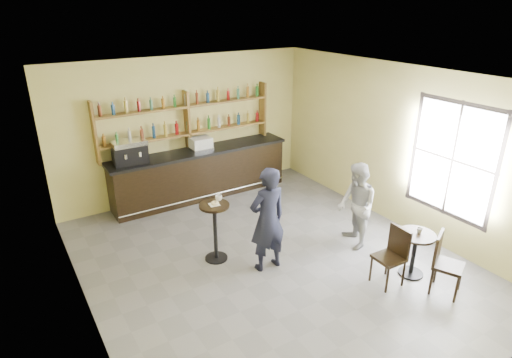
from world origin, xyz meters
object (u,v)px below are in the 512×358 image
man_main (268,220)px  chair_west (389,257)px  espresso_machine (130,152)px  chair_south (449,265)px  bar_counter (201,173)px  pastry_case (201,144)px  pedestal_table (215,232)px  patron_second (356,206)px  cafe_table (414,254)px

man_main → chair_west: (1.39, -1.41, -0.43)m
espresso_machine → chair_south: espresso_machine is taller
bar_counter → chair_south: 5.58m
bar_counter → espresso_machine: size_ratio=6.20×
bar_counter → chair_west: size_ratio=4.32×
pastry_case → chair_west: 4.86m
bar_counter → pedestal_table: 2.74m
espresso_machine → pedestal_table: 2.78m
chair_west → chair_south: 0.88m
espresso_machine → pedestal_table: bearing=-71.7°
espresso_machine → patron_second: size_ratio=0.42×
chair_west → espresso_machine: bearing=-148.0°
bar_counter → patron_second: patron_second is taller
bar_counter → man_main: 3.29m
chair_south → chair_west: bearing=107.2°
pedestal_table → cafe_table: size_ratio=1.39×
espresso_machine → cafe_table: bearing=-51.4°
espresso_machine → cafe_table: (3.20, -4.73, -1.00)m
pastry_case → chair_west: pastry_case is taller
bar_counter → cafe_table: (1.63, -4.73, -0.18)m
cafe_table → chair_south: 0.61m
chair_south → patron_second: 1.85m
chair_west → chair_south: (0.60, -0.65, 0.01)m
espresso_machine → patron_second: bearing=-44.7°
espresso_machine → patron_second: (3.04, -3.51, -0.57)m
pastry_case → man_main: (-0.34, -3.26, -0.36)m
pedestal_table → man_main: size_ratio=0.58×
chair_south → patron_second: bearing=71.4°
bar_counter → patron_second: (1.46, -3.51, 0.24)m
cafe_table → chair_south: size_ratio=0.78×
man_main → cafe_table: size_ratio=2.38×
bar_counter → cafe_table: 5.00m
chair_south → cafe_table: bearing=69.3°
chair_west → chair_south: bearing=45.2°
pastry_case → chair_west: bearing=-78.0°
pastry_case → pedestal_table: (-0.97, -2.57, -0.74)m
espresso_machine → chair_south: size_ratio=0.68×
pastry_case → chair_south: 5.63m
espresso_machine → pastry_case: bearing=4.5°
chair_west → pastry_case: bearing=-164.9°
cafe_table → bar_counter: bearing=109.0°
pedestal_table → pastry_case: bearing=69.3°
pedestal_table → man_main: man_main is taller
pedestal_table → patron_second: patron_second is taller
bar_counter → chair_south: size_ratio=4.23×
man_main → pedestal_table: bearing=-47.6°
chair_west → chair_south: chair_south is taller
man_main → cafe_table: man_main is taller
pedestal_table → cafe_table: bearing=-40.0°
espresso_machine → cafe_table: espresso_machine is taller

